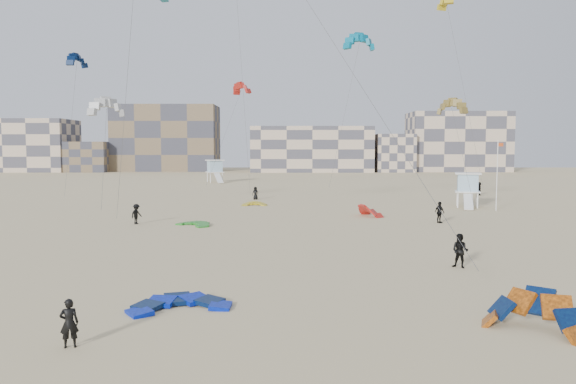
{
  "coord_description": "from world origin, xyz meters",
  "views": [
    {
      "loc": [
        4.35,
        -22.08,
        6.63
      ],
      "look_at": [
        4.23,
        6.0,
        4.37
      ],
      "focal_mm": 35.0,
      "sensor_mm": 36.0,
      "label": 1
    }
  ],
  "objects_px": {
    "kite_ground_orange": "(534,331)",
    "kitesurfer_main": "(69,323)",
    "kite_ground_blue": "(180,308)",
    "lifeguard_tower_near": "(468,190)"
  },
  "relations": [
    {
      "from": "kite_ground_blue",
      "to": "lifeguard_tower_near",
      "type": "xyz_separation_m",
      "value": [
        24.08,
        38.98,
        1.89
      ]
    },
    {
      "from": "kite_ground_blue",
      "to": "lifeguard_tower_near",
      "type": "distance_m",
      "value": 45.86
    },
    {
      "from": "kite_ground_blue",
      "to": "kitesurfer_main",
      "type": "xyz_separation_m",
      "value": [
        -2.76,
        -4.54,
        0.83
      ]
    },
    {
      "from": "kite_ground_orange",
      "to": "kitesurfer_main",
      "type": "bearing_deg",
      "value": -135.36
    },
    {
      "from": "kitesurfer_main",
      "to": "lifeguard_tower_near",
      "type": "distance_m",
      "value": 51.14
    },
    {
      "from": "kite_ground_orange",
      "to": "kitesurfer_main",
      "type": "distance_m",
      "value": 16.24
    },
    {
      "from": "kitesurfer_main",
      "to": "kite_ground_blue",
      "type": "bearing_deg",
      "value": -138.37
    },
    {
      "from": "kite_ground_blue",
      "to": "kite_ground_orange",
      "type": "bearing_deg",
      "value": -28.56
    },
    {
      "from": "kite_ground_orange",
      "to": "kitesurfer_main",
      "type": "xyz_separation_m",
      "value": [
        -16.13,
        -1.76,
        0.83
      ]
    },
    {
      "from": "kitesurfer_main",
      "to": "lifeguard_tower_near",
      "type": "xyz_separation_m",
      "value": [
        26.84,
        43.51,
        1.06
      ]
    }
  ]
}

